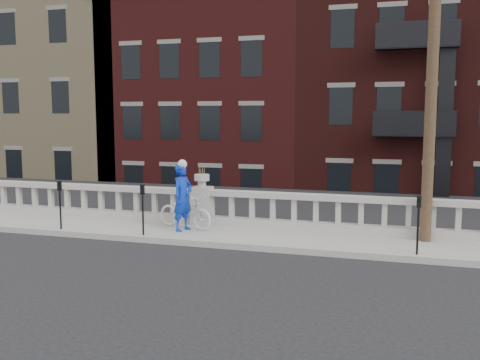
% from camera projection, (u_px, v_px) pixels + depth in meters
% --- Properties ---
extents(ground, '(120.00, 120.00, 0.00)m').
position_uv_depth(ground, '(140.00, 265.00, 11.99)').
color(ground, black).
rests_on(ground, ground).
extents(sidewalk, '(32.00, 2.20, 0.15)m').
position_uv_depth(sidewalk, '(190.00, 233.00, 14.84)').
color(sidewalk, gray).
rests_on(sidewalk, ground).
extents(balustrade, '(28.00, 0.34, 1.03)m').
position_uv_depth(balustrade, '(202.00, 208.00, 15.67)').
color(balustrade, gray).
rests_on(balustrade, sidewalk).
extents(planter_pedestal, '(0.55, 0.55, 1.76)m').
position_uv_depth(planter_pedestal, '(202.00, 201.00, 15.65)').
color(planter_pedestal, gray).
rests_on(planter_pedestal, sidewalk).
extents(lower_level, '(80.00, 44.00, 20.80)m').
position_uv_depth(lower_level, '(318.00, 126.00, 33.42)').
color(lower_level, '#605E59').
rests_on(lower_level, ground).
extents(utility_pole, '(1.60, 0.28, 10.00)m').
position_uv_depth(utility_pole, '(434.00, 37.00, 13.01)').
color(utility_pole, '#422D1E').
rests_on(utility_pole, sidewalk).
extents(parking_meter_a, '(0.10, 0.09, 1.36)m').
position_uv_depth(parking_meter_a, '(60.00, 199.00, 14.93)').
color(parking_meter_a, black).
rests_on(parking_meter_a, sidewalk).
extents(parking_meter_b, '(0.10, 0.09, 1.36)m').
position_uv_depth(parking_meter_b, '(143.00, 204.00, 14.20)').
color(parking_meter_b, black).
rests_on(parking_meter_b, sidewalk).
extents(parking_meter_c, '(0.10, 0.09, 1.36)m').
position_uv_depth(parking_meter_c, '(418.00, 218.00, 12.22)').
color(parking_meter_c, black).
rests_on(parking_meter_c, sidewalk).
extents(bicycle, '(1.92, 1.12, 0.95)m').
position_uv_depth(bicycle, '(185.00, 211.00, 15.11)').
color(bicycle, silver).
rests_on(bicycle, sidewalk).
extents(cyclist, '(0.64, 0.79, 1.87)m').
position_uv_depth(cyclist, '(183.00, 197.00, 14.75)').
color(cyclist, '#0C31BB').
rests_on(cyclist, sidewalk).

